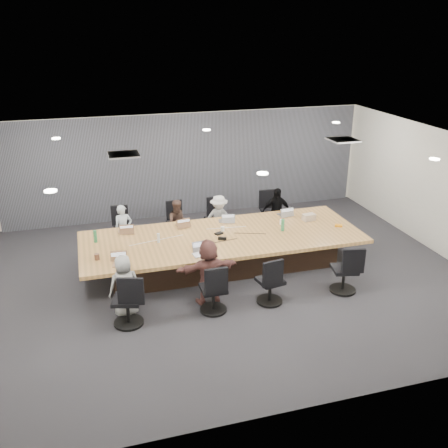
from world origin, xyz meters
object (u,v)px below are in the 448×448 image
object	(u,v)px
laptop_1	(183,225)
bottle_clear	(158,238)
person_4	(125,286)
chair_4	(127,304)
laptop_4	(121,264)
conference_table	(223,250)
chair_3	(271,215)
chair_0	(123,232)
chair_5	(213,292)
person_1	(179,223)
laptop_3	(285,214)
person_3	(276,212)
laptop_2	(225,221)
snack_packet	(339,226)
bottle_green_left	(95,236)
person_5	(208,272)
canvas_bag	(309,217)
chair_1	(176,226)
stapler	(222,238)
mug_brown	(97,257)
person_0	(124,229)
chair_7	(344,273)
bottle_green_right	(283,225)
person_2	(219,219)
chair_2	(215,222)
laptop_5	(201,254)
laptop_0	(125,231)

from	to	relation	value
laptop_1	bottle_clear	bearing A→B (deg)	39.65
laptop_1	person_4	distance (m)	2.65
chair_4	laptop_4	distance (m)	0.96
conference_table	chair_3	world-z (taller)	chair_3
chair_0	chair_5	size ratio (longest dim) A/B	0.94
person_1	laptop_3	distance (m)	2.54
person_1	person_3	xyz separation A→B (m)	(2.47, 0.00, 0.04)
laptop_2	snack_packet	bearing A→B (deg)	167.83
laptop_2	bottle_green_left	xyz separation A→B (m)	(-2.93, -0.39, 0.12)
chair_4	laptop_4	bearing A→B (deg)	106.17
person_5	person_3	bearing A→B (deg)	-133.92
person_3	canvas_bag	size ratio (longest dim) A/B	4.34
canvas_bag	chair_1	bearing A→B (deg)	154.11
chair_5	laptop_1	size ratio (longest dim) A/B	2.49
bottle_clear	stapler	xyz separation A→B (m)	(1.31, -0.25, -0.07)
laptop_4	stapler	size ratio (longest dim) A/B	1.75
chair_5	laptop_2	bearing A→B (deg)	68.61
chair_1	mug_brown	size ratio (longest dim) A/B	6.22
chair_1	chair_5	bearing A→B (deg)	88.60
chair_5	laptop_4	size ratio (longest dim) A/B	2.53
person_0	chair_7	bearing A→B (deg)	-47.25
chair_1	chair_3	distance (m)	2.47
person_5	mug_brown	bearing A→B (deg)	-26.42
chair_1	chair_5	size ratio (longest dim) A/B	0.93
bottle_green_left	stapler	distance (m)	2.64
chair_5	chair_7	distance (m)	2.67
bottle_green_right	laptop_1	bearing A→B (deg)	156.17
conference_table	chair_4	bearing A→B (deg)	-142.67
person_3	mug_brown	bearing A→B (deg)	-150.56
person_1	person_2	bearing A→B (deg)	1.24
laptop_2	mug_brown	world-z (taller)	mug_brown
chair_2	person_1	size ratio (longest dim) A/B	0.64
laptop_3	laptop_5	size ratio (longest dim) A/B	1.03
conference_table	canvas_bag	distance (m)	2.22
stapler	bottle_green_right	bearing A→B (deg)	29.00
laptop_1	stapler	bearing A→B (deg)	113.17
chair_5	laptop_0	distance (m)	2.85
chair_2	stapler	world-z (taller)	stapler
laptop_5	canvas_bag	distance (m)	3.04
chair_2	laptop_2	xyz separation A→B (m)	(0.00, -0.90, 0.38)
laptop_0	laptop_3	bearing A→B (deg)	-173.02
laptop_1	bottle_clear	xyz separation A→B (m)	(-0.68, -0.76, 0.09)
laptop_0	person_5	xyz separation A→B (m)	(1.32, -2.15, -0.10)
person_3	bottle_green_right	distance (m)	1.54
chair_5	mug_brown	xyz separation A→B (m)	(-1.98, 1.26, 0.41)
chair_2	laptop_2	bearing A→B (deg)	80.52
stapler	chair_0	bearing A→B (deg)	159.53
laptop_1	person_3	world-z (taller)	person_3
chair_3	stapler	world-z (taller)	chair_3
chair_5	laptop_4	distance (m)	1.84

